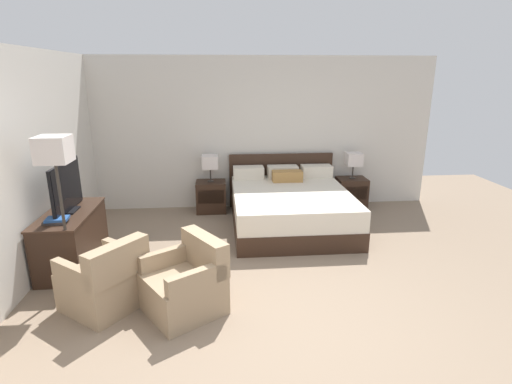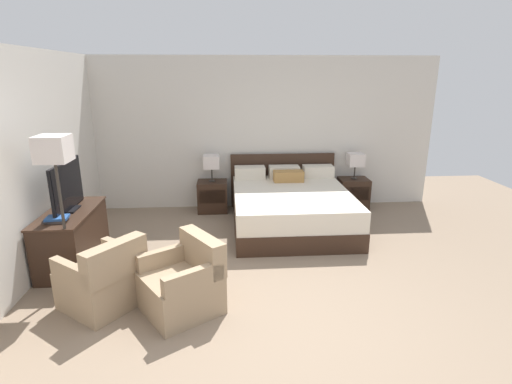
% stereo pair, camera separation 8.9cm
% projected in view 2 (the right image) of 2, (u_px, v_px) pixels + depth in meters
% --- Properties ---
extents(ground_plane, '(11.10, 11.10, 0.00)m').
position_uv_depth(ground_plane, '(274.00, 328.00, 3.81)').
color(ground_plane, '#84705B').
extents(wall_back, '(6.53, 0.06, 2.63)m').
position_uv_depth(wall_back, '(250.00, 134.00, 7.00)').
color(wall_back, beige).
rests_on(wall_back, ground).
extents(wall_left, '(0.06, 5.50, 2.63)m').
position_uv_depth(wall_left, '(34.00, 163.00, 4.73)').
color(wall_left, beige).
rests_on(wall_left, ground).
extents(bed, '(1.85, 2.14, 0.97)m').
position_uv_depth(bed, '(291.00, 207.00, 6.29)').
color(bed, '#332116').
rests_on(bed, ground).
extents(nightstand_left, '(0.51, 0.41, 0.54)m').
position_uv_depth(nightstand_left, '(213.00, 196.00, 6.97)').
color(nightstand_left, '#332116').
rests_on(nightstand_left, ground).
extents(nightstand_right, '(0.51, 0.41, 0.54)m').
position_uv_depth(nightstand_right, '(353.00, 193.00, 7.14)').
color(nightstand_right, '#332116').
rests_on(nightstand_right, ground).
extents(table_lamp_left, '(0.27, 0.27, 0.46)m').
position_uv_depth(table_lamp_left, '(211.00, 162.00, 6.79)').
color(table_lamp_left, '#332D28').
rests_on(table_lamp_left, nightstand_left).
extents(table_lamp_right, '(0.27, 0.27, 0.46)m').
position_uv_depth(table_lamp_right, '(355.00, 160.00, 6.97)').
color(table_lamp_right, '#332D28').
rests_on(table_lamp_right, nightstand_right).
extents(dresser, '(0.55, 1.24, 0.70)m').
position_uv_depth(dresser, '(72.00, 237.00, 5.00)').
color(dresser, '#332116').
rests_on(dresser, ground).
extents(tv, '(0.18, 0.90, 0.61)m').
position_uv_depth(tv, '(67.00, 187.00, 4.86)').
color(tv, black).
rests_on(tv, dresser).
extents(book_red_cover, '(0.24, 0.19, 0.03)m').
position_uv_depth(book_red_cover, '(56.00, 220.00, 4.56)').
color(book_red_cover, '#383333').
rests_on(book_red_cover, dresser).
extents(book_blue_cover, '(0.25, 0.21, 0.03)m').
position_uv_depth(book_blue_cover, '(57.00, 218.00, 4.55)').
color(book_blue_cover, '#234C8E').
rests_on(book_blue_cover, book_red_cover).
extents(armchair_by_window, '(0.96, 0.96, 0.76)m').
position_uv_depth(armchair_by_window, '(104.00, 281.00, 4.10)').
color(armchair_by_window, '#9E8466').
rests_on(armchair_by_window, ground).
extents(armchair_companion, '(0.95, 0.95, 0.76)m').
position_uv_depth(armchair_companion, '(184.00, 284.00, 4.04)').
color(armchair_companion, '#9E8466').
rests_on(armchair_companion, ground).
extents(floor_lamp, '(0.31, 0.31, 1.72)m').
position_uv_depth(floor_lamp, '(55.00, 162.00, 4.14)').
color(floor_lamp, '#332D28').
rests_on(floor_lamp, ground).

